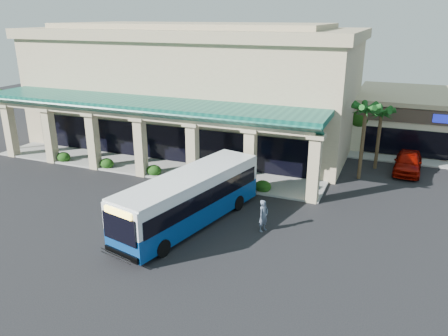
% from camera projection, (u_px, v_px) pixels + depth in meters
% --- Properties ---
extents(ground, '(110.00, 110.00, 0.00)m').
position_uv_depth(ground, '(200.00, 218.00, 27.48)').
color(ground, black).
extents(main_building, '(30.80, 14.80, 11.35)m').
position_uv_depth(main_building, '(194.00, 84.00, 42.41)').
color(main_building, '#C1AE89').
rests_on(main_building, ground).
extents(arcade, '(30.00, 6.20, 5.70)m').
position_uv_depth(arcade, '(146.00, 135.00, 35.32)').
color(arcade, '#0C4A3F').
rests_on(arcade, ground).
extents(palm_0, '(2.40, 2.40, 6.60)m').
position_uv_depth(palm_0, '(363.00, 138.00, 32.96)').
color(palm_0, '#114013').
rests_on(palm_0, ground).
extents(palm_1, '(2.40, 2.40, 5.80)m').
position_uv_depth(palm_1, '(379.00, 135.00, 35.36)').
color(palm_1, '#114013').
rests_on(palm_1, ground).
extents(palm_2, '(2.40, 2.40, 6.20)m').
position_uv_depth(palm_2, '(8.00, 118.00, 40.14)').
color(palm_2, '#114013').
rests_on(palm_2, ground).
extents(broadleaf_tree, '(2.60, 2.60, 4.81)m').
position_uv_depth(broadleaf_tree, '(359.00, 125.00, 40.60)').
color(broadleaf_tree, '#15380C').
rests_on(broadleaf_tree, ground).
extents(transit_bus, '(5.25, 11.86, 3.23)m').
position_uv_depth(transit_bus, '(190.00, 200.00, 26.12)').
color(transit_bus, navy).
rests_on(transit_bus, ground).
extents(pedestrian, '(0.69, 0.83, 1.94)m').
position_uv_depth(pedestrian, '(264.00, 216.00, 25.52)').
color(pedestrian, '#4E596D').
rests_on(pedestrian, ground).
extents(car_silver, '(2.29, 5.16, 1.73)m').
position_uv_depth(car_silver, '(408.00, 162.00, 35.14)').
color(car_silver, '#890B02').
rests_on(car_silver, ground).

